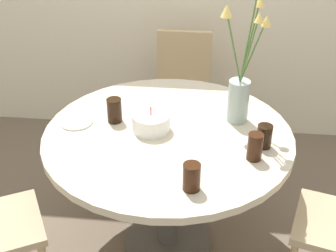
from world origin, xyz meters
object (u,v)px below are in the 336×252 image
(drink_glass_0, at_px, (114,110))
(drink_glass_3, at_px, (255,147))
(drink_glass_1, at_px, (264,136))
(chair_far_back, at_px, (182,90))
(birthday_cake, at_px, (151,122))
(side_plate, at_px, (76,122))
(flower_vase, at_px, (240,84))
(drink_glass_2, at_px, (192,177))

(drink_glass_0, distance_m, drink_glass_3, 0.76)
(drink_glass_1, distance_m, drink_glass_3, 0.12)
(drink_glass_1, bearing_deg, chair_far_back, 114.50)
(birthday_cake, relative_size, drink_glass_0, 1.49)
(drink_glass_0, bearing_deg, drink_glass_1, -11.96)
(birthday_cake, bearing_deg, drink_glass_0, 161.45)
(side_plate, distance_m, drink_glass_3, 0.94)
(birthday_cake, relative_size, flower_vase, 0.26)
(drink_glass_2, bearing_deg, side_plate, 142.74)
(birthday_cake, relative_size, drink_glass_2, 1.54)
(flower_vase, height_order, side_plate, flower_vase)
(drink_glass_2, bearing_deg, birthday_cake, 117.30)
(drink_glass_1, xyz_separation_m, drink_glass_2, (-0.33, -0.36, 0.00))
(flower_vase, distance_m, drink_glass_1, 0.30)
(chair_far_back, height_order, drink_glass_3, chair_far_back)
(drink_glass_1, height_order, drink_glass_2, drink_glass_2)
(side_plate, relative_size, drink_glass_3, 1.30)
(flower_vase, bearing_deg, birthday_cake, -162.74)
(drink_glass_0, bearing_deg, drink_glass_2, -50.08)
(side_plate, distance_m, drink_glass_0, 0.21)
(flower_vase, bearing_deg, side_plate, -172.68)
(drink_glass_1, bearing_deg, flower_vase, 117.55)
(flower_vase, bearing_deg, drink_glass_3, -78.49)
(chair_far_back, distance_m, drink_glass_3, 1.26)
(drink_glass_3, bearing_deg, flower_vase, 101.51)
(drink_glass_0, bearing_deg, chair_far_back, 71.62)
(drink_glass_1, relative_size, drink_glass_3, 0.87)
(side_plate, relative_size, drink_glass_1, 1.49)
(birthday_cake, bearing_deg, flower_vase, 17.26)
(chair_far_back, distance_m, drink_glass_0, 0.97)
(drink_glass_0, xyz_separation_m, drink_glass_2, (0.44, -0.52, -0.00))
(birthday_cake, height_order, drink_glass_3, birthday_cake)
(chair_far_back, distance_m, drink_glass_2, 1.44)
(chair_far_back, xyz_separation_m, drink_glass_0, (-0.29, -0.88, 0.31))
(drink_glass_0, height_order, drink_glass_3, drink_glass_3)
(drink_glass_0, distance_m, drink_glass_2, 0.68)
(drink_glass_1, bearing_deg, drink_glass_0, 168.04)
(side_plate, bearing_deg, drink_glass_2, -37.26)
(drink_glass_3, bearing_deg, birthday_cake, 158.34)
(birthday_cake, height_order, side_plate, birthday_cake)
(birthday_cake, xyz_separation_m, drink_glass_0, (-0.20, 0.07, 0.02))
(birthday_cake, bearing_deg, drink_glass_3, -21.66)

